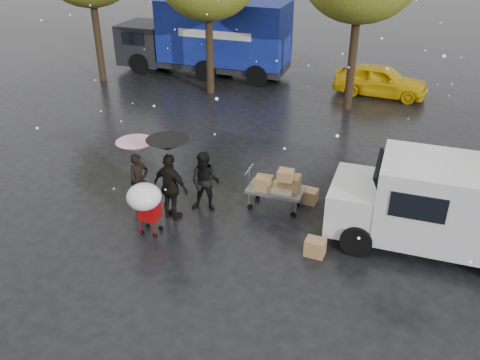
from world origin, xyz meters
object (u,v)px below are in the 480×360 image
(person_pink, at_px, (139,180))
(blue_truck, at_px, (208,37))
(shopping_cart, at_px, (145,199))
(white_van, at_px, (444,205))
(person_black, at_px, (171,187))
(yellow_taxi, at_px, (381,80))
(vendor_cart, at_px, (278,185))

(person_pink, distance_m, blue_truck, 12.59)
(shopping_cart, height_order, white_van, white_van)
(shopping_cart, xyz_separation_m, blue_truck, (-3.91, 13.45, 0.69))
(person_pink, distance_m, shopping_cart, 1.58)
(person_black, distance_m, blue_truck, 13.18)
(person_black, height_order, white_van, white_van)
(shopping_cart, height_order, yellow_taxi, shopping_cart)
(person_black, relative_size, white_van, 0.38)
(shopping_cart, bearing_deg, vendor_cart, 40.98)
(person_pink, distance_m, person_black, 1.16)
(person_black, distance_m, yellow_taxi, 12.60)
(vendor_cart, distance_m, white_van, 4.14)
(shopping_cart, bearing_deg, white_van, 15.74)
(person_black, relative_size, yellow_taxi, 0.47)
(white_van, bearing_deg, person_black, -171.80)
(person_black, bearing_deg, shopping_cart, 92.51)
(white_van, distance_m, blue_truck, 15.75)
(person_pink, bearing_deg, shopping_cart, -110.87)
(vendor_cart, xyz_separation_m, blue_truck, (-6.61, 11.11, 1.03))
(person_black, height_order, shopping_cart, person_black)
(white_van, bearing_deg, shopping_cart, -164.26)
(shopping_cart, bearing_deg, yellow_taxi, 71.40)
(white_van, xyz_separation_m, yellow_taxi, (-2.46, 10.96, -0.49))
(person_black, height_order, vendor_cart, person_black)
(person_black, bearing_deg, white_van, -157.18)
(person_black, height_order, yellow_taxi, person_black)
(person_pink, relative_size, blue_truck, 0.19)
(person_pink, distance_m, white_van, 7.73)
(person_pink, xyz_separation_m, vendor_cart, (3.59, 1.08, -0.04))
(vendor_cart, bearing_deg, person_black, -151.04)
(vendor_cart, distance_m, yellow_taxi, 10.66)
(yellow_taxi, bearing_deg, person_black, 164.93)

